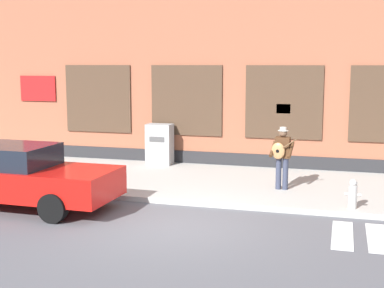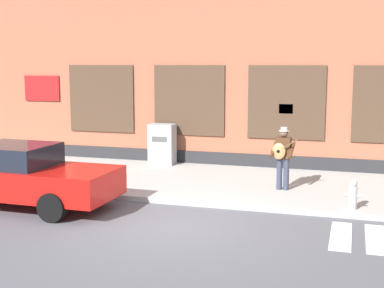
% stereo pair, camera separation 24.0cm
% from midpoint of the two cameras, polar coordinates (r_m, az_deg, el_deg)
% --- Properties ---
extents(ground_plane, '(160.00, 160.00, 0.00)m').
position_cam_midpoint_polar(ground_plane, '(11.61, -1.67, -8.79)').
color(ground_plane, '#56565B').
extents(sidewalk, '(28.00, 4.82, 0.14)m').
position_cam_midpoint_polar(sidewalk, '(15.41, 3.21, -4.16)').
color(sidewalk, '#ADAAA3').
rests_on(sidewalk, ground).
extents(building_backdrop, '(28.00, 4.06, 8.16)m').
position_cam_midpoint_polar(building_backdrop, '(19.35, 6.46, 10.33)').
color(building_backdrop, '#99563D').
rests_on(building_backdrop, ground).
extents(red_car, '(4.64, 2.06, 1.53)m').
position_cam_midpoint_polar(red_car, '(13.58, -17.21, -3.26)').
color(red_car, red).
rests_on(red_car, ground).
extents(busker, '(0.72, 0.57, 1.68)m').
position_cam_midpoint_polar(busker, '(14.30, 10.12, -1.11)').
color(busker, '#33384C').
rests_on(busker, sidewalk).
extents(utility_box, '(0.84, 0.57, 1.34)m').
position_cam_midpoint_polar(utility_box, '(17.81, -2.81, -0.01)').
color(utility_box, '#9E9E9E').
rests_on(utility_box, sidewalk).
extents(fire_hydrant, '(0.38, 0.20, 0.70)m').
position_cam_midpoint_polar(fire_hydrant, '(12.90, 17.28, -5.18)').
color(fire_hydrant, '#B2ADA8').
rests_on(fire_hydrant, sidewalk).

